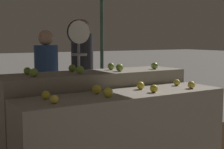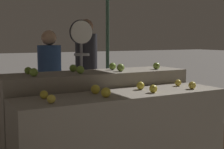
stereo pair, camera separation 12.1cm
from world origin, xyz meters
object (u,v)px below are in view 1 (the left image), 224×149
object	(u,v)px
person_vendor_at_scale	(47,78)
person_customer_left	(82,66)
produce_scale	(79,53)
wooden_crate_side	(204,134)

from	to	relation	value
person_vendor_at_scale	person_customer_left	bearing A→B (deg)	-155.94
produce_scale	person_vendor_at_scale	bearing A→B (deg)	131.86
person_customer_left	wooden_crate_side	xyz separation A→B (m)	(0.95, -1.65, -0.82)
produce_scale	person_customer_left	xyz separation A→B (m)	(0.39, 0.73, -0.23)
produce_scale	person_vendor_at_scale	distance (m)	0.59
produce_scale	person_vendor_at_scale	world-z (taller)	produce_scale
produce_scale	wooden_crate_side	size ratio (longest dim) A/B	4.50
produce_scale	wooden_crate_side	bearing A→B (deg)	-34.26
produce_scale	person_customer_left	bearing A→B (deg)	61.84
person_vendor_at_scale	person_customer_left	size ratio (longest dim) A/B	0.89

